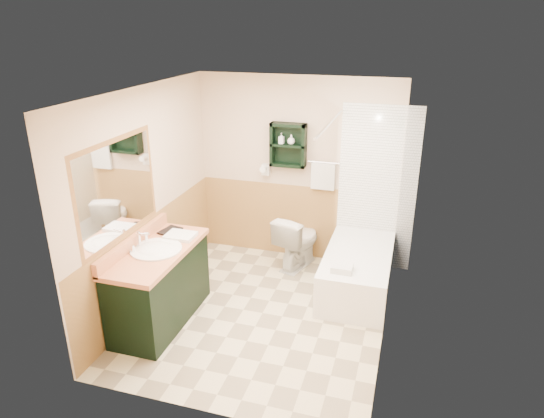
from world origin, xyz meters
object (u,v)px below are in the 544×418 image
(soap_bottle_b, at_px, (291,141))
(soap_bottle_a, at_px, (281,141))
(wall_shelf, at_px, (288,145))
(vanity, at_px, (160,286))
(hair_dryer, at_px, (266,169))
(toilet, at_px, (298,241))
(bathtub, at_px, (358,271))
(vanity_book, at_px, (163,220))

(soap_bottle_b, bearing_deg, soap_bottle_a, 180.00)
(wall_shelf, distance_m, vanity, 2.33)
(hair_dryer, distance_m, vanity, 2.10)
(hair_dryer, bearing_deg, soap_bottle_b, -5.05)
(hair_dryer, xyz_separation_m, soap_bottle_a, (0.21, -0.03, 0.40))
(toilet, bearing_deg, bathtub, 172.50)
(soap_bottle_a, bearing_deg, hair_dryer, 172.00)
(bathtub, bearing_deg, toilet, 154.96)
(vanity, relative_size, toilet, 1.84)
(hair_dryer, relative_size, soap_bottle_b, 2.01)
(bathtub, bearing_deg, wall_shelf, 149.58)
(soap_bottle_a, bearing_deg, vanity_book, -125.65)
(toilet, bearing_deg, soap_bottle_a, -18.83)
(vanity_book, bearing_deg, wall_shelf, 63.49)
(hair_dryer, xyz_separation_m, toilet, (0.50, -0.24, -0.85))
(vanity_book, bearing_deg, soap_bottle_a, 65.73)
(wall_shelf, height_order, soap_bottle_b, wall_shelf)
(hair_dryer, xyz_separation_m, vanity, (-0.59, -1.85, -0.78))
(bathtub, bearing_deg, soap_bottle_b, 148.80)
(hair_dryer, relative_size, vanity_book, 0.98)
(wall_shelf, distance_m, hair_dryer, 0.46)
(bathtub, bearing_deg, hair_dryer, 154.68)
(wall_shelf, height_order, vanity_book, wall_shelf)
(wall_shelf, bearing_deg, hair_dryer, 175.24)
(hair_dryer, distance_m, toilet, 1.02)
(soap_bottle_a, bearing_deg, bathtub, -28.23)
(bathtub, xyz_separation_m, toilet, (-0.82, 0.38, 0.10))
(wall_shelf, relative_size, toilet, 0.77)
(hair_dryer, height_order, vanity_book, hair_dryer)
(vanity_book, bearing_deg, bathtub, 31.41)
(vanity, xyz_separation_m, bathtub, (1.92, 1.22, -0.17))
(wall_shelf, distance_m, soap_bottle_b, 0.07)
(bathtub, relative_size, toilet, 2.10)
(bathtub, height_order, soap_bottle_b, soap_bottle_b)
(wall_shelf, relative_size, soap_bottle_b, 4.60)
(vanity, distance_m, bathtub, 2.28)
(wall_shelf, relative_size, vanity, 0.42)
(hair_dryer, height_order, toilet, hair_dryer)
(vanity, distance_m, soap_bottle_b, 2.37)
(bathtub, relative_size, vanity_book, 6.14)
(bathtub, relative_size, soap_bottle_a, 11.41)
(toilet, xyz_separation_m, soap_bottle_b, (-0.16, 0.21, 1.26))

